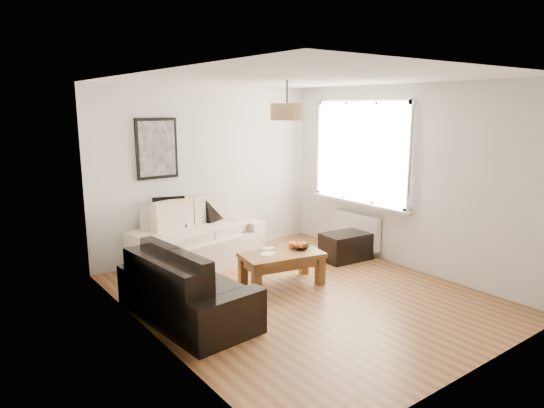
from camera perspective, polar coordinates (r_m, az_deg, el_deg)
floor at (r=6.09m, az=3.44°, el=-10.65°), size 4.50×4.50×0.00m
ceiling at (r=5.65m, az=3.76°, el=14.59°), size 3.80×4.50×0.00m
wall_back at (r=7.56m, az=-7.51°, el=3.86°), size 3.80×0.04×2.60m
wall_front at (r=4.30m, az=23.35°, el=-2.83°), size 3.80×0.04×2.60m
wall_left at (r=4.75m, az=-14.21°, el=-0.95°), size 0.04×4.50×2.60m
wall_right at (r=7.09m, az=15.41°, el=3.04°), size 0.04×4.50×2.60m
window_bay at (r=7.54m, az=10.54°, el=6.04°), size 0.14×1.90×1.60m
radiator at (r=7.72m, az=10.01°, el=-3.02°), size 0.10×0.90×0.52m
poster at (r=7.12m, az=-13.49°, el=6.41°), size 0.62×0.04×0.87m
pendant_shade at (r=5.87m, az=1.78°, el=10.88°), size 0.40×0.40×0.20m
loveseat_cream at (r=7.11m, az=-8.72°, el=-3.62°), size 1.98×1.31×0.91m
sofa_leather at (r=5.40m, az=-10.03°, el=-9.55°), size 0.98×1.77×0.74m
coffee_table at (r=6.34m, az=1.14°, el=-7.65°), size 1.13×0.76×0.43m
ottoman at (r=7.42m, az=8.73°, el=-4.97°), size 0.76×0.54×0.41m
cushion_left at (r=7.08m, az=-12.05°, el=-1.00°), size 0.48×0.28×0.46m
cushion_right at (r=7.40m, az=-7.04°, el=-0.47°), size 0.43×0.29×0.41m
fruit_bowl at (r=6.44m, az=3.48°, el=-5.10°), size 0.26×0.26×0.05m
orange_a at (r=6.45m, az=3.17°, el=-4.97°), size 0.10×0.10×0.09m
orange_b at (r=6.53m, az=3.70°, el=-4.75°), size 0.08×0.08×0.07m
orange_c at (r=6.49m, az=2.39°, el=-4.84°), size 0.11×0.11×0.09m
papers at (r=6.23m, az=-0.50°, el=-5.90°), size 0.25×0.22×0.01m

